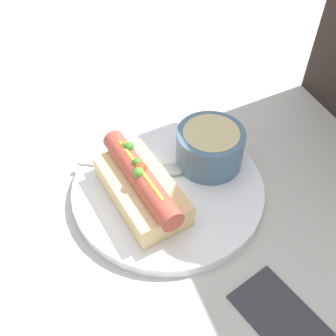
# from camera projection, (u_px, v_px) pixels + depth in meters

# --- Properties ---
(ground_plane) EXTENTS (4.00, 4.00, 0.00)m
(ground_plane) POSITION_uv_depth(u_px,v_px,m) (168.00, 192.00, 0.56)
(ground_plane) COLOR #BCB7AD
(dinner_plate) EXTENTS (0.27, 0.27, 0.02)m
(dinner_plate) POSITION_uv_depth(u_px,v_px,m) (168.00, 188.00, 0.56)
(dinner_plate) COLOR white
(dinner_plate) RESTS_ON ground_plane
(hot_dog) EXTENTS (0.17, 0.10, 0.07)m
(hot_dog) POSITION_uv_depth(u_px,v_px,m) (141.00, 186.00, 0.51)
(hot_dog) COLOR #E5C17F
(hot_dog) RESTS_ON dinner_plate
(soup_bowl) EXTENTS (0.10, 0.10, 0.06)m
(soup_bowl) POSITION_uv_depth(u_px,v_px,m) (210.00, 146.00, 0.56)
(soup_bowl) COLOR slate
(soup_bowl) RESTS_ON dinner_plate
(spoon) EXTENTS (0.09, 0.15, 0.01)m
(spoon) POSITION_uv_depth(u_px,v_px,m) (154.00, 168.00, 0.57)
(spoon) COLOR #B7B7BC
(spoon) RESTS_ON dinner_plate
(napkin) EXTENTS (0.13, 0.10, 0.01)m
(napkin) POSITION_uv_depth(u_px,v_px,m) (286.00, 321.00, 0.43)
(napkin) COLOR #333338
(napkin) RESTS_ON ground_plane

